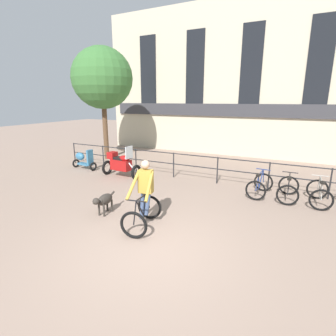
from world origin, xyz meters
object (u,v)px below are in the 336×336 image
(parked_scooter, at_px, (83,159))
(parked_bicycle_mid_right, at_px, (319,194))
(parked_bicycle_mid_left, at_px, (288,189))
(cyclist_with_bike, at_px, (144,198))
(dog, at_px, (104,200))
(parked_motorcycle, at_px, (121,164))
(parked_bicycle_near_lamp, at_px, (260,185))

(parked_scooter, bearing_deg, parked_bicycle_mid_right, -84.34)
(parked_bicycle_mid_left, relative_size, parked_bicycle_mid_right, 0.98)
(parked_bicycle_mid_left, height_order, parked_bicycle_mid_right, same)
(cyclist_with_bike, distance_m, parked_bicycle_mid_left, 4.87)
(dog, height_order, parked_bicycle_mid_right, parked_bicycle_mid_right)
(parked_motorcycle, relative_size, parked_bicycle_mid_right, 1.50)
(cyclist_with_bike, relative_size, parked_scooter, 1.29)
(parked_bicycle_mid_right, bearing_deg, parked_motorcycle, -0.70)
(cyclist_with_bike, relative_size, parked_bicycle_mid_right, 1.49)
(parked_motorcycle, xyz_separation_m, parked_scooter, (-2.38, 0.29, -0.10))
(parked_bicycle_mid_left, distance_m, parked_bicycle_mid_right, 0.88)
(parked_bicycle_near_lamp, bearing_deg, parked_scooter, 5.89)
(dog, relative_size, parked_bicycle_mid_right, 0.85)
(dog, bearing_deg, parked_bicycle_mid_left, 35.25)
(cyclist_with_bike, bearing_deg, parked_bicycle_near_lamp, 46.35)
(parked_scooter, bearing_deg, parked_bicycle_mid_left, -84.33)
(cyclist_with_bike, height_order, parked_bicycle_near_lamp, cyclist_with_bike)
(cyclist_with_bike, bearing_deg, parked_bicycle_mid_right, 30.60)
(dog, xyz_separation_m, parked_scooter, (-4.22, 3.55, 0.04))
(parked_motorcycle, xyz_separation_m, parked_bicycle_mid_right, (7.31, 0.30, -0.20))
(dog, bearing_deg, parked_bicycle_near_lamp, 41.30)
(parked_scooter, bearing_deg, cyclist_with_bike, -117.41)
(parked_motorcycle, distance_m, parked_bicycle_mid_left, 6.44)
(parked_bicycle_mid_left, bearing_deg, parked_bicycle_mid_right, 179.00)
(parked_bicycle_mid_left, relative_size, parked_scooter, 0.85)
(cyclist_with_bike, bearing_deg, parked_scooter, 135.93)
(cyclist_with_bike, relative_size, parked_bicycle_near_lamp, 1.45)
(parked_bicycle_mid_left, distance_m, parked_scooter, 8.80)
(parked_motorcycle, height_order, parked_bicycle_near_lamp, parked_motorcycle)
(parked_bicycle_near_lamp, xyz_separation_m, parked_scooter, (-7.92, -0.02, 0.10))
(parked_bicycle_mid_left, bearing_deg, parked_bicycle_near_lamp, -1.00)
(cyclist_with_bike, distance_m, parked_bicycle_mid_right, 5.49)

